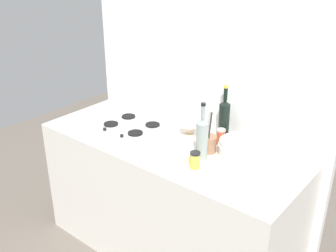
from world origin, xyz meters
TOP-DOWN VIEW (x-y plane):
  - ground_plane at (0.00, 0.00)m, footprint 6.00×6.00m
  - counter_block at (0.00, 0.00)m, footprint 1.80×0.70m
  - backsplash_panel at (0.00, 0.38)m, footprint 1.90×0.06m
  - stovetop_hob at (-0.34, 0.02)m, footprint 0.47×0.39m
  - plate_stack at (0.45, 0.14)m, footprint 0.26×0.26m
  - wine_bottle_leftmost at (0.29, -0.04)m, footprint 0.07×0.07m
  - wine_bottle_mid_left at (0.25, 0.28)m, footprint 0.07×0.07m
  - mixing_bowl at (0.04, 0.18)m, footprint 0.14×0.14m
  - butter_dish at (0.20, -0.16)m, footprint 0.17×0.13m
  - utensil_crock at (0.27, 0.07)m, footprint 0.10×0.10m
  - condiment_jar_front at (0.33, -0.15)m, footprint 0.06×0.06m
  - condiment_jar_rear at (0.28, 0.20)m, footprint 0.06×0.06m

SIDE VIEW (x-z plane):
  - ground_plane at x=0.00m, z-range 0.00..0.00m
  - counter_block at x=0.00m, z-range 0.00..0.90m
  - stovetop_hob at x=-0.34m, z-range 0.89..0.93m
  - butter_dish at x=0.20m, z-range 0.90..0.96m
  - mixing_bowl at x=0.04m, z-range 0.90..0.98m
  - plate_stack at x=0.45m, z-range 0.90..1.00m
  - condiment_jar_front at x=0.33m, z-range 0.90..1.00m
  - condiment_jar_rear at x=0.28m, z-range 0.90..1.01m
  - utensil_crock at x=0.27m, z-range 0.81..1.12m
  - wine_bottle_leftmost at x=0.29m, z-range 0.86..1.22m
  - wine_bottle_mid_left at x=0.25m, z-range 0.86..1.23m
  - backsplash_panel at x=0.00m, z-range 0.00..2.16m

